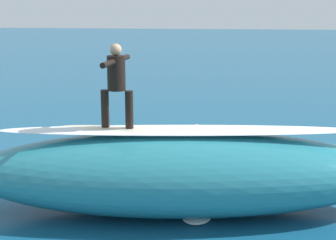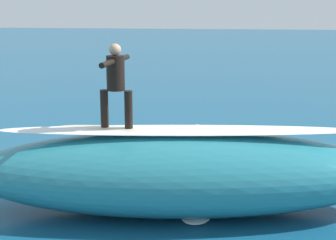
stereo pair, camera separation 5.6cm
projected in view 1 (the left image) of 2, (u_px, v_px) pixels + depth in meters
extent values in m
plane|color=#145175|center=(200.00, 165.00, 12.02)|extent=(120.00, 120.00, 0.00)
ellipsoid|color=teal|center=(180.00, 173.00, 9.14)|extent=(7.63, 3.01, 1.48)
ellipsoid|color=white|center=(180.00, 130.00, 8.97)|extent=(6.36, 1.50, 0.08)
ellipsoid|color=#EAE5C6|center=(118.00, 130.00, 8.97)|extent=(2.24, 0.67, 0.09)
cylinder|color=black|center=(105.00, 108.00, 8.93)|extent=(0.14, 0.14, 0.65)
cylinder|color=black|center=(129.00, 110.00, 8.84)|extent=(0.14, 0.14, 0.65)
cylinder|color=black|center=(116.00, 73.00, 8.74)|extent=(0.34, 0.34, 0.59)
sphere|color=tan|center=(116.00, 50.00, 8.65)|extent=(0.20, 0.20, 0.20)
cylinder|color=black|center=(108.00, 64.00, 8.30)|extent=(0.14, 0.53, 0.09)
cylinder|color=black|center=(123.00, 58.00, 9.10)|extent=(0.14, 0.53, 0.09)
ellipsoid|color=yellow|center=(201.00, 142.00, 13.82)|extent=(1.19, 2.43, 0.08)
cylinder|color=black|center=(201.00, 135.00, 13.78)|extent=(0.52, 0.90, 0.30)
sphere|color=tan|center=(197.00, 128.00, 14.26)|extent=(0.21, 0.21, 0.21)
cylinder|color=black|center=(211.00, 145.00, 13.07)|extent=(0.33, 0.71, 0.13)
cylinder|color=black|center=(204.00, 146.00, 13.04)|extent=(0.33, 0.71, 0.13)
ellipsoid|color=white|center=(197.00, 216.00, 9.02)|extent=(0.60, 0.79, 0.10)
ellipsoid|color=white|center=(102.00, 171.00, 11.36)|extent=(0.86, 0.85, 0.13)
ellipsoid|color=white|center=(61.00, 179.00, 10.88)|extent=(0.66, 0.72, 0.11)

